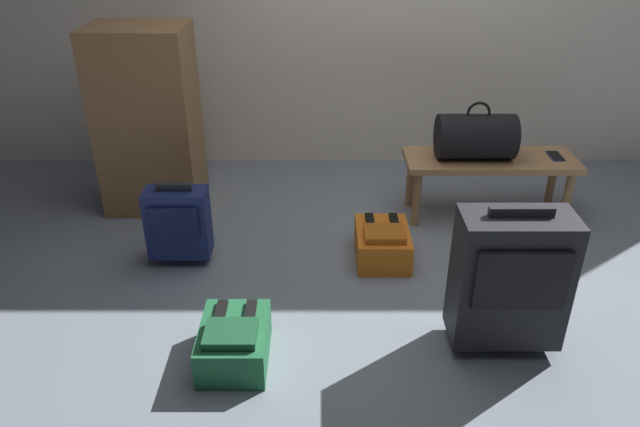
{
  "coord_description": "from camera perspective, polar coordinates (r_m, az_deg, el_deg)",
  "views": [
    {
      "loc": [
        -0.4,
        -2.52,
        1.75
      ],
      "look_at": [
        -0.4,
        0.26,
        0.25
      ],
      "focal_mm": 33.54,
      "sensor_mm": 36.0,
      "label": 1
    }
  ],
  "objects": [
    {
      "name": "side_cabinet",
      "position": [
        3.75,
        -16.07,
        8.58
      ],
      "size": [
        0.56,
        0.44,
        1.1
      ],
      "color": "olive",
      "rests_on": "ground"
    },
    {
      "name": "suitcase_upright_charcoal",
      "position": [
        2.6,
        17.67,
        -5.89
      ],
      "size": [
        0.46,
        0.26,
        0.67
      ],
      "color": "black",
      "rests_on": "ground"
    },
    {
      "name": "ground_plane",
      "position": [
        3.09,
        7.52,
        -6.41
      ],
      "size": [
        6.6,
        6.6,
        0.0
      ],
      "primitive_type": "plane",
      "color": "slate"
    },
    {
      "name": "bench",
      "position": [
        3.68,
        15.88,
        4.35
      ],
      "size": [
        1.0,
        0.36,
        0.38
      ],
      "color": "#A87A4C",
      "rests_on": "ground"
    },
    {
      "name": "backpack_orange",
      "position": [
        3.21,
        5.98,
        -2.83
      ],
      "size": [
        0.28,
        0.38,
        0.21
      ],
      "color": "orange",
      "rests_on": "ground"
    },
    {
      "name": "suitcase_small_navy",
      "position": [
        3.18,
        -13.39,
        -0.82
      ],
      "size": [
        0.32,
        0.18,
        0.46
      ],
      "color": "navy",
      "rests_on": "ground"
    },
    {
      "name": "duffel_bag_black",
      "position": [
        3.58,
        14.62,
        7.14
      ],
      "size": [
        0.44,
        0.26,
        0.34
      ],
      "color": "black",
      "rests_on": "bench"
    },
    {
      "name": "backpack_green",
      "position": [
        2.57,
        -8.18,
        -12.01
      ],
      "size": [
        0.28,
        0.38,
        0.21
      ],
      "color": "#1E6038",
      "rests_on": "ground"
    },
    {
      "name": "cell_phone",
      "position": [
        3.79,
        21.53,
        5.14
      ],
      "size": [
        0.07,
        0.14,
        0.01
      ],
      "color": "#191E4C",
      "rests_on": "bench"
    }
  ]
}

